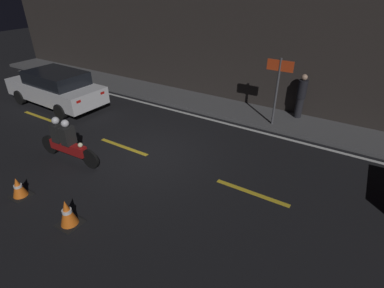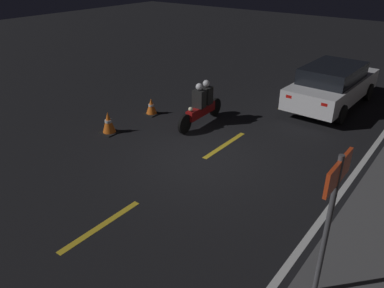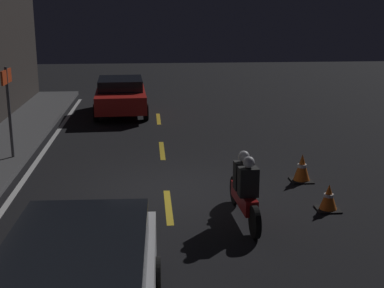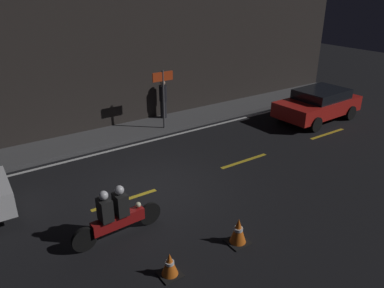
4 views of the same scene
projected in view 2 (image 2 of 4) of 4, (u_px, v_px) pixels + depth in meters
ground_plane at (204, 159)px, 9.92m from camera, size 56.00×56.00×0.00m
lane_dash_a at (333, 74)px, 17.01m from camera, size 2.00×0.14×0.01m
lane_dash_b at (291, 102)px, 13.82m from camera, size 2.00×0.14×0.01m
lane_dash_c at (225, 145)px, 10.63m from camera, size 2.00×0.14×0.01m
lane_dash_d at (101, 226)px, 7.44m from camera, size 2.00×0.14×0.01m
lane_solid_kerb at (332, 205)px, 8.07m from camera, size 25.20×0.14×0.01m
sedan_white at (333, 84)px, 13.10m from camera, size 4.63×2.02×1.50m
motorcycle at (202, 105)px, 11.75m from camera, size 2.34×0.39×1.37m
traffic_cone_near at (151, 107)px, 12.61m from camera, size 0.47×0.47×0.56m
traffic_cone_mid at (109, 123)px, 11.24m from camera, size 0.51×0.51×0.67m
shop_sign at (333, 201)px, 5.04m from camera, size 0.90×0.08×2.40m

